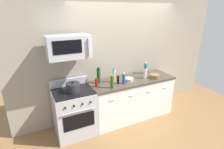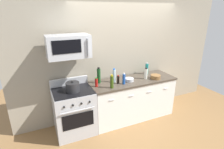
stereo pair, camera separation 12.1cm
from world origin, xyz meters
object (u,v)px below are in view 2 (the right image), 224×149
(bottle_soy_sauce_dark, at_px, (118,79))
(bottle_soda_blue, at_px, (124,79))
(microwave, at_px, (68,46))
(bottle_vinegar_white, at_px, (146,74))
(range_oven, at_px, (74,111))
(bottle_hot_sauce_red, at_px, (96,82))
(bottle_water_clear, at_px, (114,76))
(stockpot, at_px, (73,87))
(bowl_wooden_salad, at_px, (155,77))
(bottle_wine_green, at_px, (99,76))
(bottle_olive_oil, at_px, (112,82))
(bottle_sparkling_teal, at_px, (147,69))
(bowl_steel_prep, at_px, (129,80))

(bottle_soy_sauce_dark, xyz_separation_m, bottle_soda_blue, (0.09, -0.08, 0.03))
(microwave, distance_m, bottle_vinegar_white, 1.76)
(bottle_soy_sauce_dark, xyz_separation_m, bottle_vinegar_white, (0.67, -0.02, 0.03))
(range_oven, height_order, bottle_hot_sauce_red, bottle_hot_sauce_red)
(bottle_water_clear, bearing_deg, stockpot, -173.55)
(bowl_wooden_salad, bearing_deg, bottle_wine_green, 166.74)
(bottle_hot_sauce_red, relative_size, bottle_vinegar_white, 0.75)
(bottle_soy_sauce_dark, height_order, bottle_soda_blue, bottle_soda_blue)
(microwave, relative_size, bottle_olive_oil, 2.75)
(range_oven, distance_m, bottle_soda_blue, 1.18)
(bottle_soy_sauce_dark, relative_size, bottle_vinegar_white, 0.71)
(bowl_wooden_salad, bearing_deg, bottle_sparkling_teal, 89.76)
(bowl_wooden_salad, bearing_deg, microwave, 173.92)
(bottle_sparkling_teal, height_order, stockpot, bottle_sparkling_teal)
(range_oven, xyz_separation_m, bottle_vinegar_white, (1.61, -0.06, 0.57))
(bottle_sparkling_teal, bearing_deg, bottle_wine_green, -177.34)
(bottle_vinegar_white, xyz_separation_m, bottle_olive_oil, (-0.88, -0.14, 0.01))
(bowl_steel_prep, bearing_deg, bottle_olive_oil, -160.86)
(bottle_soy_sauce_dark, distance_m, bottle_sparkling_teal, 0.91)
(range_oven, height_order, bowl_wooden_salad, range_oven)
(bottle_water_clear, xyz_separation_m, bottle_sparkling_teal, (0.92, 0.15, -0.01))
(bottle_sparkling_teal, bearing_deg, bottle_soda_blue, -157.44)
(bottle_hot_sauce_red, bearing_deg, bowl_wooden_salad, -5.47)
(microwave, distance_m, bottle_soy_sauce_dark, 1.20)
(microwave, bearing_deg, bottle_soy_sauce_dark, -5.59)
(range_oven, xyz_separation_m, bowl_steel_prep, (1.21, -0.04, 0.48))
(microwave, bearing_deg, bottle_water_clear, 0.18)
(bowl_steel_prep, height_order, stockpot, stockpot)
(bowl_steel_prep, xyz_separation_m, bowl_wooden_salad, (0.60, -0.11, 0.01))
(bottle_olive_oil, bearing_deg, bowl_steel_prep, 19.14)
(bottle_olive_oil, xyz_separation_m, bowl_steel_prep, (0.48, 0.17, -0.09))
(bottle_wine_green, height_order, bottle_soda_blue, bottle_wine_green)
(bottle_wine_green, xyz_separation_m, bowl_wooden_salad, (1.22, -0.29, -0.11))
(bottle_soy_sauce_dark, distance_m, bottle_olive_oil, 0.27)
(bottle_water_clear, distance_m, bottle_wine_green, 0.32)
(bottle_water_clear, relative_size, bowl_steel_prep, 1.59)
(bottle_hot_sauce_red, xyz_separation_m, bottle_olive_oil, (0.25, -0.18, 0.04))
(range_oven, relative_size, bottle_wine_green, 3.18)
(bottle_water_clear, height_order, bottle_hot_sauce_red, bottle_water_clear)
(microwave, relative_size, bottle_hot_sauce_red, 3.98)
(range_oven, height_order, bottle_sparkling_teal, bottle_sparkling_teal)
(bottle_wine_green, bearing_deg, bottle_soda_blue, -31.06)
(bottle_soda_blue, distance_m, bowl_steel_prep, 0.22)
(bottle_vinegar_white, bearing_deg, range_oven, 177.73)
(bottle_soda_blue, bearing_deg, bowl_wooden_salad, -1.52)
(bottle_hot_sauce_red, relative_size, bottle_olive_oil, 0.69)
(microwave, height_order, bottle_wine_green, microwave)
(range_oven, xyz_separation_m, bottle_sparkling_teal, (1.81, 0.20, 0.58))
(microwave, xyz_separation_m, bottle_soy_sauce_dark, (0.94, -0.09, -0.75))
(bottle_water_clear, xyz_separation_m, bottle_wine_green, (-0.31, 0.09, 0.02))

